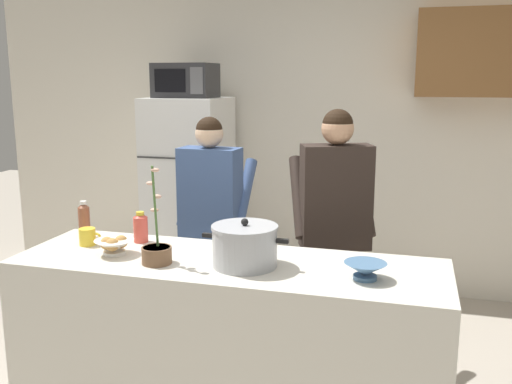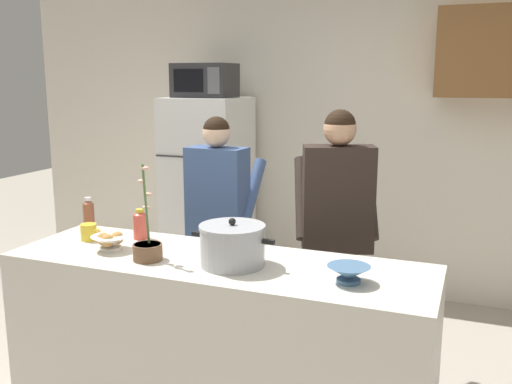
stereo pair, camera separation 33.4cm
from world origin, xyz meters
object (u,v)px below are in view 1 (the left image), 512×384
at_px(person_near_pot, 211,207).
at_px(coffee_mug, 88,237).
at_px(potted_orchid, 157,250).
at_px(bottle_near_edge, 84,219).
at_px(microwave, 186,81).
at_px(bottle_mid_counter, 141,227).
at_px(bread_bowl, 114,245).
at_px(refrigerator, 189,195).
at_px(empty_bowl, 365,270).
at_px(person_by_sink, 335,211).
at_px(cooking_pot, 245,246).

distance_m(person_near_pot, coffee_mug, 0.93).
height_order(person_near_pot, potted_orchid, person_near_pot).
height_order(bottle_near_edge, potted_orchid, potted_orchid).
bearing_deg(microwave, bottle_near_edge, -89.29).
height_order(coffee_mug, bottle_mid_counter, bottle_mid_counter).
relative_size(microwave, coffee_mug, 3.66).
xyz_separation_m(bread_bowl, potted_orchid, (0.28, -0.07, 0.02)).
relative_size(bottle_near_edge, potted_orchid, 0.43).
height_order(coffee_mug, bottle_near_edge, bottle_near_edge).
bearing_deg(refrigerator, potted_orchid, -72.14).
bearing_deg(bottle_mid_counter, person_near_pot, 76.71).
bearing_deg(potted_orchid, bottle_mid_counter, 127.88).
bearing_deg(person_near_pot, empty_bowl, -41.24).
relative_size(refrigerator, bread_bowl, 8.08).
bearing_deg(refrigerator, microwave, -89.93).
bearing_deg(potted_orchid, empty_bowl, 2.75).
height_order(bread_bowl, bottle_near_edge, bottle_near_edge).
height_order(refrigerator, bottle_mid_counter, refrigerator).
xyz_separation_m(person_by_sink, potted_orchid, (-0.76, -0.90, -0.04)).
relative_size(bread_bowl, potted_orchid, 0.42).
relative_size(person_near_pot, cooking_pot, 3.61).
relative_size(microwave, bread_bowl, 2.32).
bearing_deg(bread_bowl, person_by_sink, 38.81).
distance_m(person_by_sink, empty_bowl, 0.90).
bearing_deg(person_near_pot, microwave, 120.46).
bearing_deg(person_by_sink, microwave, 143.04).
xyz_separation_m(bottle_mid_counter, potted_orchid, (0.25, -0.32, -0.02)).
bearing_deg(person_near_pot, cooking_pot, -60.96).
distance_m(person_near_pot, bottle_mid_counter, 0.72).
height_order(person_by_sink, empty_bowl, person_by_sink).
relative_size(microwave, person_by_sink, 0.29).
xyz_separation_m(refrigerator, microwave, (0.00, -0.02, 0.98)).
xyz_separation_m(microwave, potted_orchid, (0.64, -1.96, -0.82)).
bearing_deg(person_near_pot, bread_bowl, -101.25).
bearing_deg(person_by_sink, bottle_near_edge, -157.55).
xyz_separation_m(refrigerator, potted_orchid, (0.64, -1.98, 0.15)).
xyz_separation_m(microwave, cooking_pot, (1.07, -1.88, -0.79)).
bearing_deg(bread_bowl, cooking_pot, 1.19).
bearing_deg(cooking_pot, microwave, 119.76).
bearing_deg(coffee_mug, potted_orchid, -20.33).
bearing_deg(bread_bowl, coffee_mug, 152.67).
bearing_deg(coffee_mug, microwave, 94.29).
distance_m(microwave, bread_bowl, 2.10).
bearing_deg(person_by_sink, coffee_mug, -150.50).
xyz_separation_m(coffee_mug, bottle_mid_counter, (0.25, 0.14, 0.04)).
xyz_separation_m(refrigerator, bottle_mid_counter, (0.39, -1.66, 0.17)).
bearing_deg(bottle_mid_counter, coffee_mug, -151.74).
distance_m(cooking_pot, coffee_mug, 0.95).
height_order(microwave, coffee_mug, microwave).
bearing_deg(cooking_pot, bottle_mid_counter, 160.71).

